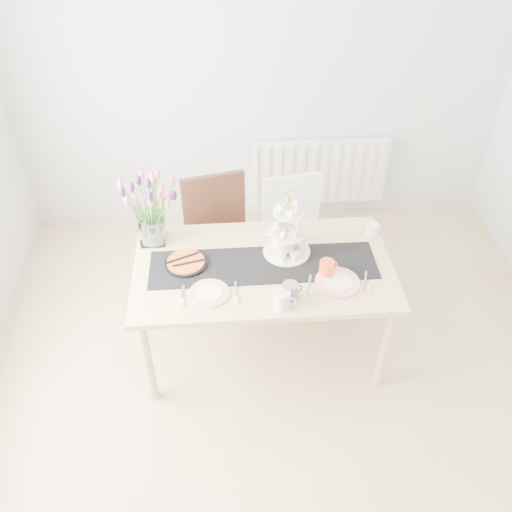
{
  "coord_description": "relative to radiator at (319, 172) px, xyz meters",
  "views": [
    {
      "loc": [
        -0.34,
        -1.84,
        2.97
      ],
      "look_at": [
        -0.17,
        0.61,
        0.87
      ],
      "focal_mm": 38.0,
      "sensor_mm": 36.0,
      "label": 1
    }
  ],
  "objects": [
    {
      "name": "plate_right",
      "position": [
        -0.19,
        -1.72,
        0.31
      ],
      "size": [
        0.33,
        0.33,
        0.01
      ],
      "primitive_type": "cylinder",
      "rotation": [
        0.0,
        0.0,
        -0.27
      ],
      "color": "white",
      "rests_on": "dining_table"
    },
    {
      "name": "teapot",
      "position": [
        -0.48,
        -1.42,
        0.38
      ],
      "size": [
        0.33,
        0.3,
        0.17
      ],
      "primitive_type": null,
      "rotation": [
        0.0,
        0.0,
        -0.38
      ],
      "color": "white",
      "rests_on": "dining_table"
    },
    {
      "name": "mug_orange",
      "position": [
        -0.25,
        -1.65,
        0.35
      ],
      "size": [
        0.12,
        0.12,
        0.11
      ],
      "primitive_type": "cylinder",
      "rotation": [
        0.0,
        0.0,
        0.48
      ],
      "color": "#FE511C",
      "rests_on": "dining_table"
    },
    {
      "name": "room_shell",
      "position": [
        -0.5,
        -2.19,
        0.85
      ],
      "size": [
        4.5,
        4.5,
        4.5
      ],
      "color": "tan",
      "rests_on": "ground"
    },
    {
      "name": "chair_brown",
      "position": [
        -0.89,
        -0.89,
        0.1
      ],
      "size": [
        0.55,
        0.55,
        0.94
      ],
      "rotation": [
        0.0,
        0.0,
        0.22
      ],
      "color": "#372014",
      "rests_on": "ground"
    },
    {
      "name": "cream_jug",
      "position": [
        0.12,
        -1.28,
        0.34
      ],
      "size": [
        0.11,
        0.11,
        0.09
      ],
      "primitive_type": "cylinder",
      "rotation": [
        0.0,
        0.0,
        0.27
      ],
      "color": "white",
      "rests_on": "dining_table"
    },
    {
      "name": "plate_left",
      "position": [
        -0.95,
        -1.76,
        0.31
      ],
      "size": [
        0.25,
        0.25,
        0.01
      ],
      "primitive_type": "cylinder",
      "rotation": [
        0.0,
        0.0,
        -0.03
      ],
      "color": "silver",
      "rests_on": "dining_table"
    },
    {
      "name": "dining_table",
      "position": [
        -0.62,
        -1.53,
        0.22
      ],
      "size": [
        1.6,
        0.9,
        0.75
      ],
      "color": "tan",
      "rests_on": "ground"
    },
    {
      "name": "mug_white",
      "position": [
        -0.54,
        -1.89,
        0.35
      ],
      "size": [
        0.11,
        0.11,
        0.11
      ],
      "primitive_type": "cylinder",
      "rotation": [
        0.0,
        0.0,
        -0.3
      ],
      "color": "silver",
      "rests_on": "dining_table"
    },
    {
      "name": "radiator",
      "position": [
        0.0,
        0.0,
        0.0
      ],
      "size": [
        1.2,
        0.08,
        0.6
      ],
      "primitive_type": "cube",
      "color": "white",
      "rests_on": "room_shell"
    },
    {
      "name": "cake_stand",
      "position": [
        -0.46,
        -1.42,
        0.43
      ],
      "size": [
        0.3,
        0.3,
        0.44
      ],
      "rotation": [
        0.0,
        0.0,
        0.14
      ],
      "color": "gold",
      "rests_on": "dining_table"
    },
    {
      "name": "chair_white",
      "position": [
        -0.32,
        -0.84,
        0.06
      ],
      "size": [
        0.49,
        0.49,
        0.88
      ],
      "rotation": [
        0.0,
        0.0,
        0.14
      ],
      "color": "silver",
      "rests_on": "ground"
    },
    {
      "name": "table_runner",
      "position": [
        -0.62,
        -1.53,
        0.3
      ],
      "size": [
        1.4,
        0.35,
        0.01
      ],
      "primitive_type": "cube",
      "color": "black",
      "rests_on": "dining_table"
    },
    {
      "name": "tulip_vase",
      "position": [
        -1.31,
        -1.24,
        0.62
      ],
      "size": [
        0.59,
        0.59,
        0.5
      ],
      "rotation": [
        0.0,
        0.0,
        0.12
      ],
      "color": "silver",
      "rests_on": "dining_table"
    },
    {
      "name": "tart_tin",
      "position": [
        -1.09,
        -1.49,
        0.32
      ],
      "size": [
        0.26,
        0.26,
        0.03
      ],
      "rotation": [
        0.0,
        0.0,
        -0.02
      ],
      "color": "black",
      "rests_on": "dining_table"
    },
    {
      "name": "mug_grey",
      "position": [
        -0.49,
        -1.83,
        0.36
      ],
      "size": [
        0.12,
        0.12,
        0.11
      ],
      "primitive_type": "cylinder",
      "rotation": [
        0.0,
        0.0,
        0.35
      ],
      "color": "slate",
      "rests_on": "dining_table"
    }
  ]
}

